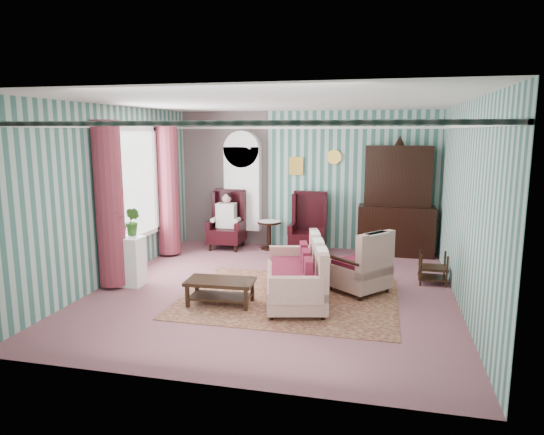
% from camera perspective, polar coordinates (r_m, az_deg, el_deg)
% --- Properties ---
extents(floor, '(6.00, 6.00, 0.00)m').
position_cam_1_polar(floor, '(7.77, 0.28, -8.48)').
color(floor, '#94565B').
rests_on(floor, ground).
extents(room_shell, '(5.53, 6.02, 2.91)m').
position_cam_1_polar(room_shell, '(7.71, -3.93, 6.59)').
color(room_shell, '#3B6B61').
rests_on(room_shell, ground).
extents(bookcase, '(0.80, 0.28, 2.24)m').
position_cam_1_polar(bookcase, '(10.54, -3.46, 2.70)').
color(bookcase, white).
rests_on(bookcase, floor).
extents(dresser_hutch, '(1.50, 0.56, 2.36)m').
position_cam_1_polar(dresser_hutch, '(9.99, 14.53, 2.33)').
color(dresser_hutch, black).
rests_on(dresser_hutch, floor).
extents(wingback_left, '(0.76, 0.80, 1.25)m').
position_cam_1_polar(wingback_left, '(10.33, -5.37, -0.26)').
color(wingback_left, black).
rests_on(wingback_left, floor).
extents(wingback_right, '(0.76, 0.80, 1.25)m').
position_cam_1_polar(wingback_right, '(9.92, 4.26, -0.68)').
color(wingback_right, black).
rests_on(wingback_right, floor).
extents(seated_woman, '(0.44, 0.40, 1.18)m').
position_cam_1_polar(seated_woman, '(10.33, -5.37, -0.45)').
color(seated_woman, white).
rests_on(seated_woman, floor).
extents(round_side_table, '(0.50, 0.50, 0.60)m').
position_cam_1_polar(round_side_table, '(10.29, -0.31, -2.10)').
color(round_side_table, black).
rests_on(round_side_table, floor).
extents(nest_table, '(0.45, 0.38, 0.54)m').
position_cam_1_polar(nest_table, '(8.42, 18.41, -5.62)').
color(nest_table, black).
rests_on(nest_table, floor).
extents(plant_stand, '(0.55, 0.35, 0.80)m').
position_cam_1_polar(plant_stand, '(8.24, -16.77, -4.93)').
color(plant_stand, silver).
rests_on(plant_stand, floor).
extents(rug, '(3.20, 2.60, 0.01)m').
position_cam_1_polar(rug, '(7.43, 2.04, -9.32)').
color(rug, '#441B16').
rests_on(rug, floor).
extents(sofa, '(1.46, 2.03, 0.93)m').
position_cam_1_polar(sofa, '(7.20, 2.69, -6.15)').
color(sofa, '#BBAB91').
rests_on(sofa, floor).
extents(floral_armchair, '(1.08, 1.10, 1.02)m').
position_cam_1_polar(floral_armchair, '(7.65, 10.27, -4.97)').
color(floral_armchair, beige).
rests_on(floral_armchair, floor).
extents(coffee_table, '(0.99, 0.56, 0.37)m').
position_cam_1_polar(coffee_table, '(7.12, -6.08, -8.73)').
color(coffee_table, black).
rests_on(coffee_table, floor).
extents(potted_plant_a, '(0.46, 0.41, 0.46)m').
position_cam_1_polar(potted_plant_a, '(8.06, -17.98, -0.75)').
color(potted_plant_a, '#1A541A').
rests_on(potted_plant_a, plant_stand).
extents(potted_plant_b, '(0.30, 0.26, 0.47)m').
position_cam_1_polar(potted_plant_b, '(8.19, -16.07, -0.44)').
color(potted_plant_b, '#1C5A20').
rests_on(potted_plant_b, plant_stand).
extents(potted_plant_c, '(0.30, 0.30, 0.42)m').
position_cam_1_polar(potted_plant_c, '(8.16, -17.58, -0.73)').
color(potted_plant_c, '#1A561C').
rests_on(potted_plant_c, plant_stand).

